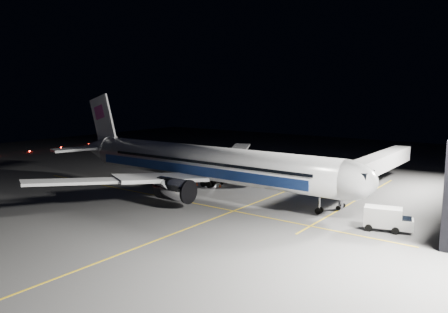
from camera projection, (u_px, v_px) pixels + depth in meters
ground at (206, 194)px, 73.39m from camera, size 200.00×200.00×0.00m
guide_line_main at (256, 202)px, 67.52m from camera, size 0.25×80.00×0.01m
guide_line_cross at (182, 201)px, 68.61m from camera, size 70.00×0.25×0.01m
guide_line_side at (355, 201)px, 68.44m from camera, size 0.25×40.00×0.01m
airliner at (200, 163)px, 73.26m from camera, size 61.48×54.22×16.64m
jet_bridge at (373, 165)px, 74.17m from camera, size 3.60×34.40×6.30m
service_truck at (387, 218)px, 53.66m from camera, size 6.08×3.59×2.92m
baggage_tug at (221, 180)px, 81.31m from camera, size 2.19×1.81×1.52m
safety_cone_a at (220, 186)px, 78.25m from camera, size 0.38×0.38×0.56m
safety_cone_b at (197, 184)px, 79.60m from camera, size 0.44×0.44×0.65m
safety_cone_c at (266, 181)px, 82.52m from camera, size 0.44×0.44×0.66m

